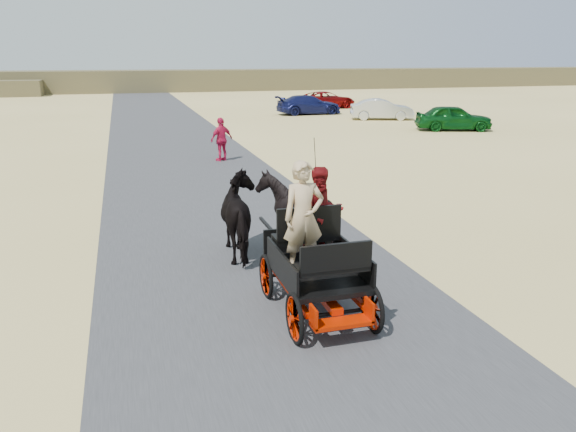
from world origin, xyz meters
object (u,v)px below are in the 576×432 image
object	(u,v)px
horse_left	(244,216)
car_a	(454,118)
pedestrian	(222,139)
car_c	(309,105)
car_b	(382,109)
car_d	(326,100)
carriage	(316,291)
horse_right	(294,212)

from	to	relation	value
horse_left	car_a	size ratio (longest dim) A/B	0.48
horse_left	pedestrian	world-z (taller)	pedestrian
horse_left	car_a	distance (m)	22.88
horse_left	car_c	distance (m)	29.46
pedestrian	car_b	bearing A→B (deg)	-163.75
car_b	car_d	world-z (taller)	car_b
horse_left	carriage	bearing A→B (deg)	100.39
carriage	car_d	size ratio (longest dim) A/B	0.51
car_a	horse_right	bearing A→B (deg)	157.44
car_d	carriage	bearing A→B (deg)	150.32
car_b	carriage	bearing A→B (deg)	170.65
horse_left	car_c	size ratio (longest dim) A/B	0.43
car_a	car_b	xyz separation A→B (m)	(-1.47, 6.15, -0.04)
horse_right	pedestrian	xyz separation A→B (m)	(0.36, 11.04, 0.01)
horse_left	horse_right	bearing A→B (deg)	-180.00
horse_left	horse_right	xyz separation A→B (m)	(1.10, 0.00, 0.00)
pedestrian	car_c	world-z (taller)	pedestrian
horse_left	car_b	xyz separation A→B (m)	(14.08, 22.93, -0.18)
car_b	car_c	size ratio (longest dim) A/B	0.88
horse_left	car_b	size ratio (longest dim) A/B	0.50
pedestrian	car_d	size ratio (longest dim) A/B	0.36
pedestrian	horse_right	bearing A→B (deg)	61.12
car_c	car_d	xyz separation A→B (m)	(2.81, 4.12, -0.01)
pedestrian	car_c	size ratio (longest dim) A/B	0.37
car_a	car_d	world-z (taller)	car_a
car_a	car_d	xyz separation A→B (m)	(-2.17, 14.84, -0.05)
horse_left	horse_right	world-z (taller)	horse_right
car_d	car_a	bearing A→B (deg)	178.97
horse_left	pedestrian	distance (m)	11.13
horse_left	car_d	distance (m)	34.34
horse_right	car_a	world-z (taller)	horse_right
pedestrian	car_a	world-z (taller)	pedestrian
horse_right	car_d	world-z (taller)	horse_right
car_b	horse_right	bearing A→B (deg)	168.70
car_d	car_c	bearing A→B (deg)	136.44
car_a	car_b	world-z (taller)	car_a
carriage	car_b	world-z (taller)	car_b
horse_left	car_d	world-z (taller)	horse_left
car_c	pedestrian	bearing A→B (deg)	149.88
horse_right	car_c	xyz separation A→B (m)	(9.48, 27.50, -0.18)
car_b	car_a	bearing A→B (deg)	-148.36
car_b	car_c	xyz separation A→B (m)	(-3.50, 4.57, 0.00)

